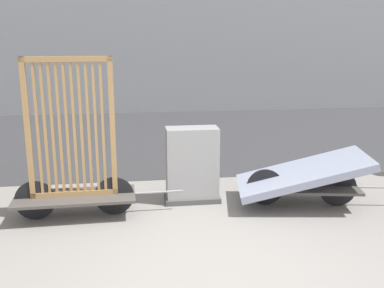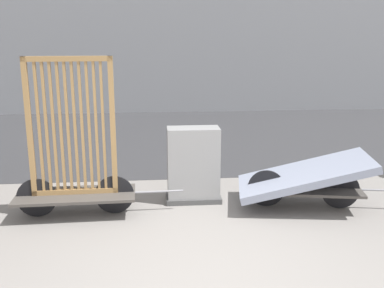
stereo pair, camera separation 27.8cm
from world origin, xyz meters
TOP-DOWN VIEW (x-y plane):
  - ground_plane at (0.00, 0.00)m, footprint 60.00×60.00m
  - road_strip at (0.00, 7.06)m, footprint 56.00×7.09m
  - bike_cart_with_bedframe at (-1.66, 2.04)m, footprint 2.38×0.75m
  - bike_cart_with_mattress at (1.66, 2.04)m, footprint 2.54×1.38m
  - utility_cabinet at (0.06, 2.46)m, footprint 0.85×0.44m

SIDE VIEW (x-z plane):
  - ground_plane at x=0.00m, z-range 0.00..0.00m
  - road_strip at x=0.00m, z-range 0.00..0.01m
  - bike_cart_with_mattress at x=1.66m, z-range 0.05..0.86m
  - utility_cabinet at x=0.06m, z-range -0.04..1.12m
  - bike_cart_with_bedframe at x=-1.66m, z-range -0.36..1.89m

